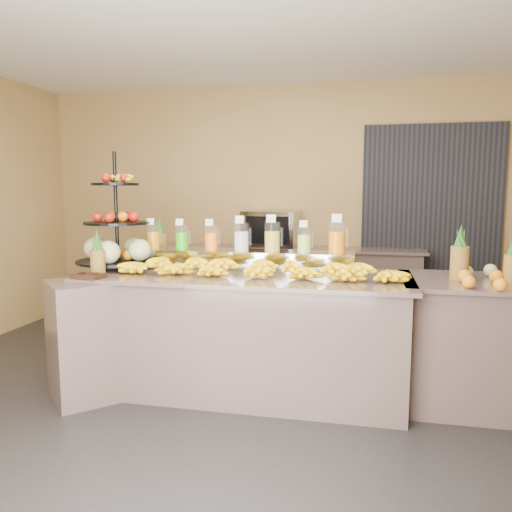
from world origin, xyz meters
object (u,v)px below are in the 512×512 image
(pitcher_tray, at_px, (241,259))
(condiment_caddy, at_px, (89,276))
(banana_heap, at_px, (258,265))
(oven_warmer, at_px, (271,229))
(right_fruit_pile, at_px, (485,273))
(fruit_stand, at_px, (122,239))

(pitcher_tray, bearing_deg, condiment_caddy, -144.23)
(pitcher_tray, distance_m, banana_heap, 0.43)
(oven_warmer, bearing_deg, pitcher_tray, -83.10)
(condiment_caddy, bearing_deg, right_fruit_pile, 7.80)
(right_fruit_pile, bearing_deg, oven_warmer, 133.26)
(banana_heap, height_order, oven_warmer, oven_warmer)
(oven_warmer, bearing_deg, right_fruit_pile, -41.91)
(pitcher_tray, bearing_deg, right_fruit_pile, -10.14)
(fruit_stand, bearing_deg, oven_warmer, 77.37)
(pitcher_tray, height_order, banana_heap, banana_heap)
(fruit_stand, distance_m, right_fruit_pile, 2.81)
(banana_heap, bearing_deg, condiment_caddy, -164.21)
(pitcher_tray, relative_size, condiment_caddy, 8.69)
(fruit_stand, xyz_separation_m, right_fruit_pile, (2.80, -0.16, -0.17))
(condiment_caddy, bearing_deg, pitcher_tray, 35.77)
(pitcher_tray, bearing_deg, banana_heap, -59.08)
(pitcher_tray, xyz_separation_m, oven_warmer, (-0.06, 1.67, 0.13))
(right_fruit_pile, relative_size, oven_warmer, 0.74)
(condiment_caddy, distance_m, right_fruit_pile, 2.83)
(fruit_stand, height_order, oven_warmer, fruit_stand)
(pitcher_tray, distance_m, fruit_stand, 1.01)
(right_fruit_pile, distance_m, oven_warmer, 2.74)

